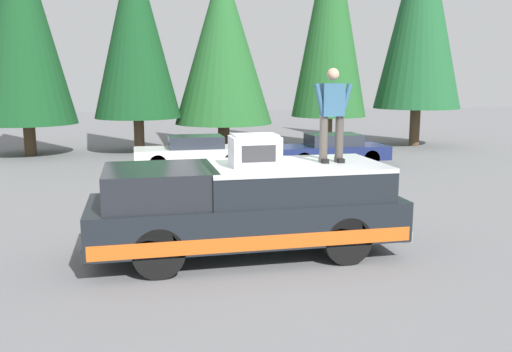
{
  "coord_description": "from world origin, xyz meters",
  "views": [
    {
      "loc": [
        -9.41,
        2.19,
        3.16
      ],
      "look_at": [
        0.46,
        0.0,
        1.35
      ],
      "focal_mm": 38.41,
      "sensor_mm": 36.0,
      "label": 1
    }
  ],
  "objects": [
    {
      "name": "ground_plane",
      "position": [
        0.0,
        0.0,
        0.0
      ],
      "size": [
        90.0,
        90.0,
        0.0
      ],
      "primitive_type": "plane",
      "color": "slate"
    },
    {
      "name": "pickup_truck",
      "position": [
        -0.04,
        0.29,
        0.87
      ],
      "size": [
        2.01,
        5.54,
        1.65
      ],
      "color": "black",
      "rests_on": "ground"
    },
    {
      "name": "compressor_unit",
      "position": [
        -0.21,
        0.17,
        1.93
      ],
      "size": [
        0.65,
        0.84,
        0.56
      ],
      "color": "silver",
      "rests_on": "pickup_truck"
    },
    {
      "name": "person_on_truck_bed",
      "position": [
        -0.07,
        -1.28,
        2.55
      ],
      "size": [
        0.29,
        0.72,
        1.69
      ],
      "color": "#423D38",
      "rests_on": "pickup_truck"
    },
    {
      "name": "parked_car_navy",
      "position": [
        9.43,
        -4.81,
        0.58
      ],
      "size": [
        1.64,
        4.1,
        1.16
      ],
      "color": "navy",
      "rests_on": "ground"
    },
    {
      "name": "parked_car_white",
      "position": [
        9.85,
        0.19,
        0.58
      ],
      "size": [
        1.64,
        4.1,
        1.16
      ],
      "color": "white",
      "rests_on": "ground"
    },
    {
      "name": "conifer_far_left",
      "position": [
        14.25,
        -10.75,
        6.23
      ],
      "size": [
        3.96,
        3.96,
        10.72
      ],
      "color": "#4C3826",
      "rests_on": "ground"
    },
    {
      "name": "conifer_left",
      "position": [
        14.4,
        -6.46,
        5.92
      ],
      "size": [
        3.37,
        3.37,
        10.42
      ],
      "color": "#4C3826",
      "rests_on": "ground"
    },
    {
      "name": "conifer_center_left",
      "position": [
        15.04,
        -1.73,
        4.69
      ],
      "size": [
        4.35,
        4.35,
        8.24
      ],
      "color": "#4C3826",
      "rests_on": "ground"
    },
    {
      "name": "conifer_center_right",
      "position": [
        14.68,
        2.03,
        5.16
      ],
      "size": [
        3.65,
        3.65,
        8.86
      ],
      "color": "#4C3826",
      "rests_on": "ground"
    },
    {
      "name": "conifer_right",
      "position": [
        14.67,
        6.47,
        5.43
      ],
      "size": [
        3.96,
        3.96,
        9.58
      ],
      "color": "#4C3826",
      "rests_on": "ground"
    }
  ]
}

